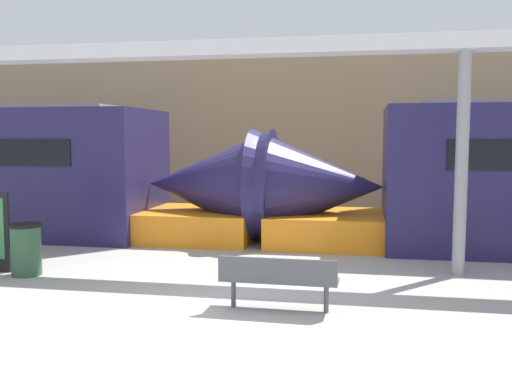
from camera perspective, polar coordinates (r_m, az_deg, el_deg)
ground_plane at (r=8.12m, az=-2.58°, el=-11.97°), size 60.00×60.00×0.00m
station_wall at (r=18.38m, az=5.15°, el=5.70°), size 56.00×0.20×5.00m
bench_near at (r=8.06m, az=2.24°, el=-8.52°), size 1.67×0.47×0.78m
trash_bin at (r=10.90m, az=-22.01°, el=-5.33°), size 0.54×0.54×0.92m
support_column_near at (r=10.58m, az=19.87°, el=2.59°), size 0.22×0.22×3.92m
canopy_beam at (r=10.69m, az=20.25°, el=13.90°), size 28.00×0.60×0.28m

